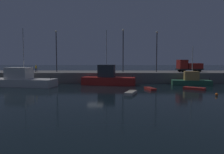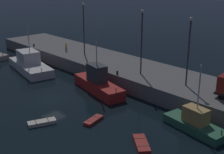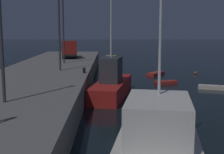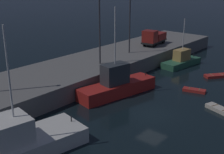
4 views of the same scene
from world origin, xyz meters
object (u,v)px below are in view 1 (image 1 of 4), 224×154
Objects in this scene: fishing_boat_white at (22,80)px; lamp_post_west at (56,48)px; fishing_boat_blue at (108,79)px; rowboat_white_mid at (194,88)px; dinghy_orange_near at (131,93)px; utility_truck at (189,66)px; dockworker at (36,68)px; lamp_post_east at (123,47)px; lamp_post_central at (157,48)px; bollard_west at (114,72)px; dinghy_red_small at (150,89)px; mooring_buoy_near at (217,94)px; fishing_trawler_red at (191,80)px.

fishing_boat_white is 11.29m from lamp_post_west.
rowboat_white_mid is (13.80, -6.30, -1.03)m from fishing_boat_blue.
dinghy_orange_near is 0.57× the size of utility_truck.
rowboat_white_mid is 31.62m from dockworker.
fishing_boat_blue is 6.48× the size of dockworker.
lamp_post_east is 1.58× the size of utility_truck.
bollard_west is (-9.18, -3.30, -4.75)m from lamp_post_central.
lamp_post_east is at bearing 107.57° from dinghy_red_small.
mooring_buoy_near is at bearing -30.52° from dockworker.
dinghy_red_small is 5.40× the size of bollard_west.
lamp_post_central is 25.95m from dockworker.
dinghy_red_small is at bearing -57.90° from bollard_west.
lamp_post_central is (10.21, 6.03, 5.91)m from fishing_boat_blue.
lamp_post_west is (-26.83, 6.47, 6.39)m from fishing_trawler_red.
fishing_boat_white is at bearing -162.31° from lamp_post_central.
utility_truck is at bearing 3.20° from lamp_post_east.
lamp_post_central is at bearing 1.18° from dockworker.
bollard_west reaches higher than mooring_buoy_near.
lamp_post_central is at bearing -178.67° from utility_truck.
dinghy_red_small is (6.79, -6.46, -1.04)m from fishing_boat_blue.
bollard_west is at bearing -126.85° from lamp_post_east.
fishing_boat_white is 1.34× the size of lamp_post_east.
lamp_post_east is at bearing 132.59° from rowboat_white_mid.
lamp_post_central is at bearing 68.17° from dinghy_orange_near.
fishing_boat_blue is 8.68m from lamp_post_east.
mooring_buoy_near is 34.88m from dockworker.
bollard_west is (1.03, 2.73, 1.16)m from fishing_boat_blue.
fishing_boat_blue is 18.99m from mooring_buoy_near.
fishing_boat_white reaches higher than dinghy_red_small.
fishing_boat_white is 17.06m from bollard_west.
dinghy_orange_near is (3.40, -10.97, -1.02)m from fishing_boat_blue.
fishing_trawler_red is at bearing -10.00° from dockworker.
bollard_west reaches higher than dinghy_orange_near.
lamp_post_east is 1.04× the size of lamp_post_central.
fishing_boat_white is at bearing -114.96° from lamp_post_west.
fishing_boat_blue is 15.43m from fishing_boat_white.
utility_truck is at bearing 19.90° from fishing_boat_blue.
lamp_post_central reaches higher than dinghy_red_small.
dinghy_red_small is 0.33× the size of lamp_post_central.
fishing_boat_white is (-15.29, -2.11, -0.07)m from fishing_boat_blue.
fishing_trawler_red is 2.58× the size of dinghy_red_small.
utility_truck is 16.46m from bollard_west.
mooring_buoy_near is (14.55, -12.16, -1.03)m from fishing_boat_blue.
rowboat_white_mid is at bearing -22.01° from dockworker.
fishing_boat_blue is 3.17× the size of dinghy_orange_near.
lamp_post_central reaches higher than dinghy_orange_near.
rowboat_white_mid is at bearing -35.28° from bollard_west.
utility_truck reaches higher than dinghy_red_small.
dinghy_red_small is at bearing -35.67° from lamp_post_west.
fishing_boat_white reaches higher than utility_truck.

